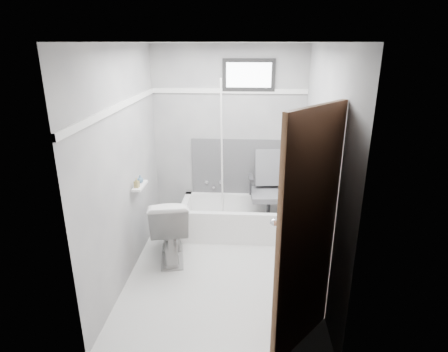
# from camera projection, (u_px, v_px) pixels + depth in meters

# --- Properties ---
(floor) EXTENTS (2.60, 2.60, 0.00)m
(floor) POSITION_uv_depth(u_px,v_px,m) (222.00, 271.00, 4.17)
(floor) COLOR silver
(floor) RESTS_ON ground
(ceiling) EXTENTS (2.60, 2.60, 0.00)m
(ceiling) POSITION_uv_depth(u_px,v_px,m) (221.00, 43.00, 3.36)
(ceiling) COLOR silver
(ceiling) RESTS_ON floor
(wall_back) EXTENTS (2.00, 0.02, 2.40)m
(wall_back) POSITION_uv_depth(u_px,v_px,m) (229.00, 138.00, 4.99)
(wall_back) COLOR slate
(wall_back) RESTS_ON floor
(wall_front) EXTENTS (2.00, 0.02, 2.40)m
(wall_front) POSITION_uv_depth(u_px,v_px,m) (208.00, 229.00, 2.54)
(wall_front) COLOR slate
(wall_front) RESTS_ON floor
(wall_left) EXTENTS (0.02, 2.60, 2.40)m
(wall_left) POSITION_uv_depth(u_px,v_px,m) (124.00, 167.00, 3.83)
(wall_left) COLOR slate
(wall_left) RESTS_ON floor
(wall_right) EXTENTS (0.02, 2.60, 2.40)m
(wall_right) POSITION_uv_depth(u_px,v_px,m) (322.00, 171.00, 3.70)
(wall_right) COLOR slate
(wall_right) RESTS_ON floor
(bathtub) EXTENTS (1.50, 0.70, 0.42)m
(bathtub) POSITION_uv_depth(u_px,v_px,m) (239.00, 218.00, 4.96)
(bathtub) COLOR white
(bathtub) RESTS_ON floor
(office_chair) EXTENTS (0.60, 0.60, 0.96)m
(office_chair) POSITION_uv_depth(u_px,v_px,m) (269.00, 190.00, 4.85)
(office_chair) COLOR slate
(office_chair) RESTS_ON bathtub
(toilet) EXTENTS (0.58, 0.86, 0.77)m
(toilet) POSITION_uv_depth(u_px,v_px,m) (170.00, 227.00, 4.33)
(toilet) COLOR silver
(toilet) RESTS_ON floor
(door) EXTENTS (0.78, 0.78, 2.00)m
(door) POSITION_uv_depth(u_px,v_px,m) (351.00, 258.00, 2.57)
(door) COLOR brown
(door) RESTS_ON floor
(window) EXTENTS (0.66, 0.04, 0.40)m
(window) POSITION_uv_depth(u_px,v_px,m) (249.00, 75.00, 4.68)
(window) COLOR black
(window) RESTS_ON wall_back
(backerboard) EXTENTS (1.50, 0.02, 0.78)m
(backerboard) POSITION_uv_depth(u_px,v_px,m) (247.00, 167.00, 5.10)
(backerboard) COLOR #4C4C4F
(backerboard) RESTS_ON wall_back
(trim_back) EXTENTS (2.00, 0.02, 0.06)m
(trim_back) POSITION_uv_depth(u_px,v_px,m) (229.00, 91.00, 4.77)
(trim_back) COLOR white
(trim_back) RESTS_ON wall_back
(trim_left) EXTENTS (0.02, 2.60, 0.06)m
(trim_left) POSITION_uv_depth(u_px,v_px,m) (120.00, 106.00, 3.62)
(trim_left) COLOR white
(trim_left) RESTS_ON wall_left
(pole) EXTENTS (0.02, 0.35, 1.93)m
(pole) POSITION_uv_depth(u_px,v_px,m) (222.00, 154.00, 4.82)
(pole) COLOR white
(pole) RESTS_ON bathtub
(shelf) EXTENTS (0.10, 0.32, 0.02)m
(shelf) POSITION_uv_depth(u_px,v_px,m) (140.00, 186.00, 4.15)
(shelf) COLOR white
(shelf) RESTS_ON wall_left
(soap_bottle_a) EXTENTS (0.06, 0.06, 0.11)m
(soap_bottle_a) POSITION_uv_depth(u_px,v_px,m) (137.00, 183.00, 4.06)
(soap_bottle_a) COLOR olive
(soap_bottle_a) RESTS_ON shelf
(soap_bottle_b) EXTENTS (0.10, 0.10, 0.09)m
(soap_bottle_b) POSITION_uv_depth(u_px,v_px,m) (140.00, 179.00, 4.19)
(soap_bottle_b) COLOR slate
(soap_bottle_b) RESTS_ON shelf
(faucet) EXTENTS (0.26, 0.10, 0.16)m
(faucet) POSITION_uv_depth(u_px,v_px,m) (214.00, 184.00, 5.19)
(faucet) COLOR silver
(faucet) RESTS_ON wall_back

